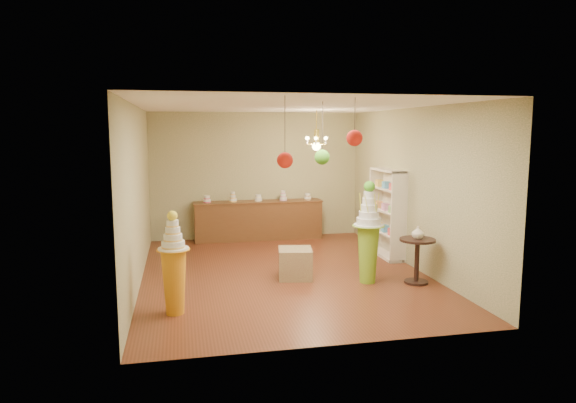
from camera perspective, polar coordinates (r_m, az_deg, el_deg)
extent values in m
plane|color=#572817|center=(9.46, -0.56, -7.93)|extent=(6.50, 6.50, 0.00)
plane|color=white|center=(9.10, -0.58, 10.55)|extent=(6.50, 6.50, 0.00)
cube|color=tan|center=(12.35, -3.54, 2.89)|extent=(5.00, 0.04, 3.00)
cube|color=tan|center=(6.04, 5.50, -2.46)|extent=(5.00, 0.04, 3.00)
cube|color=tan|center=(9.01, -16.35, 0.70)|extent=(0.04, 6.50, 3.00)
cube|color=tan|center=(9.95, 13.69, 1.45)|extent=(0.04, 6.50, 3.00)
cone|color=#7AAC25|center=(8.87, 8.87, -5.82)|extent=(0.39, 0.39, 0.98)
cylinder|color=silver|center=(8.77, 8.94, -2.61)|extent=(0.53, 0.53, 0.03)
cylinder|color=silver|center=(8.76, 8.95, -2.16)|extent=(0.43, 0.43, 0.11)
cylinder|color=silver|center=(8.74, 8.97, -1.43)|extent=(0.35, 0.35, 0.11)
cylinder|color=silver|center=(8.72, 8.98, -0.71)|extent=(0.29, 0.29, 0.11)
cylinder|color=silver|center=(8.70, 9.00, 0.02)|extent=(0.24, 0.24, 0.11)
cylinder|color=silver|center=(8.69, 9.02, 0.76)|extent=(0.20, 0.20, 0.11)
sphere|color=#479B21|center=(8.67, 9.04, 1.64)|extent=(0.19, 0.19, 0.19)
cone|color=orange|center=(7.49, -12.51, -8.72)|extent=(0.47, 0.47, 0.93)
cylinder|color=silver|center=(7.37, -12.62, -5.16)|extent=(0.57, 0.57, 0.03)
cylinder|color=silver|center=(7.35, -12.64, -4.67)|extent=(0.43, 0.43, 0.10)
cylinder|color=silver|center=(7.33, -12.66, -3.92)|extent=(0.34, 0.34, 0.10)
cylinder|color=silver|center=(7.31, -12.69, -3.17)|extent=(0.27, 0.27, 0.10)
cylinder|color=silver|center=(7.30, -12.71, -2.41)|extent=(0.22, 0.22, 0.10)
sphere|color=yellow|center=(7.28, -12.74, -1.56)|extent=(0.14, 0.14, 0.14)
cube|color=olive|center=(9.07, 0.81, -6.89)|extent=(0.67, 0.67, 0.53)
cube|color=#58341B|center=(12.21, -3.30, -2.14)|extent=(3.00, 0.50, 0.90)
cube|color=#58341B|center=(12.14, -3.32, -0.03)|extent=(3.04, 0.54, 0.03)
cylinder|color=silver|center=(12.01, -8.99, 0.26)|extent=(0.18, 0.18, 0.16)
cylinder|color=silver|center=(12.05, -6.15, 0.53)|extent=(0.18, 0.18, 0.24)
cylinder|color=silver|center=(12.12, -3.32, 0.42)|extent=(0.18, 0.18, 0.16)
cylinder|color=silver|center=(12.22, -0.54, 0.68)|extent=(0.18, 0.18, 0.24)
cylinder|color=silver|center=(12.36, 2.19, 0.57)|extent=(0.18, 0.18, 0.16)
cube|color=beige|center=(10.75, 11.66, -1.25)|extent=(0.04, 1.20, 1.80)
cube|color=beige|center=(10.75, 10.82, -3.38)|extent=(0.30, 1.14, 0.03)
cube|color=beige|center=(10.68, 10.88, -1.01)|extent=(0.30, 1.14, 0.03)
cube|color=beige|center=(10.62, 10.94, 1.38)|extent=(0.30, 1.14, 0.03)
cylinder|color=black|center=(9.12, 14.05, -8.65)|extent=(0.52, 0.52, 0.04)
cylinder|color=black|center=(9.02, 14.12, -6.49)|extent=(0.10, 0.10, 0.75)
cylinder|color=black|center=(8.94, 14.20, -4.15)|extent=(0.78, 0.78, 0.04)
imported|color=beige|center=(8.91, 14.23, -3.36)|extent=(0.27, 0.27, 0.21)
cylinder|color=#3A322A|center=(6.31, -0.35, 8.14)|extent=(0.01, 0.01, 0.78)
sphere|color=red|center=(6.32, -0.34, 4.60)|extent=(0.20, 0.20, 0.20)
cylinder|color=#3A322A|center=(7.60, 3.84, 7.99)|extent=(0.01, 0.01, 0.81)
sphere|color=#479B21|center=(7.61, 3.81, 4.94)|extent=(0.22, 0.22, 0.22)
cylinder|color=#3A322A|center=(6.72, 7.44, 9.20)|extent=(0.01, 0.01, 0.52)
sphere|color=red|center=(6.72, 7.40, 7.01)|extent=(0.21, 0.21, 0.21)
cylinder|color=#EFD254|center=(10.74, 3.20, 8.81)|extent=(0.02, 0.02, 0.50)
cylinder|color=#EFD254|center=(10.74, 3.18, 7.21)|extent=(0.10, 0.10, 0.30)
sphere|color=#FCE18A|center=(10.75, 3.18, 6.14)|extent=(0.18, 0.18, 0.18)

